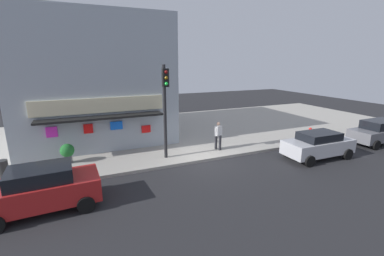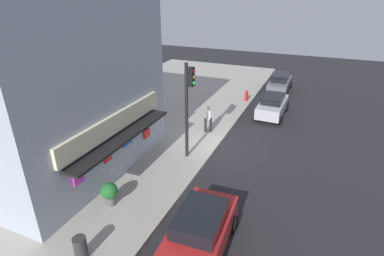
% 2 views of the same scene
% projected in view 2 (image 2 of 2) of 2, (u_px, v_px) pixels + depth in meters
% --- Properties ---
extents(ground_plane, '(60.95, 60.95, 0.00)m').
position_uv_depth(ground_plane, '(218.00, 147.00, 18.28)').
color(ground_plane, '#232326').
extents(sidewalk, '(40.63, 13.32, 0.15)m').
position_uv_depth(sidewalk, '(125.00, 127.00, 20.64)').
color(sidewalk, '#A39E93').
rests_on(sidewalk, ground_plane).
extents(corner_building, '(9.58, 10.46, 8.24)m').
position_uv_depth(corner_building, '(32.00, 85.00, 15.16)').
color(corner_building, '#9EA8B2').
rests_on(corner_building, sidewalk).
extents(traffic_light, '(0.32, 0.58, 5.18)m').
position_uv_depth(traffic_light, '(188.00, 99.00, 15.57)').
color(traffic_light, black).
rests_on(traffic_light, sidewalk).
extents(fire_hydrant, '(0.50, 0.26, 0.90)m').
position_uv_depth(fire_hydrant, '(246.00, 96.00, 25.07)').
color(fire_hydrant, red).
rests_on(fire_hydrant, sidewalk).
extents(trash_can, '(0.46, 0.46, 0.86)m').
position_uv_depth(trash_can, '(81.00, 248.00, 10.42)').
color(trash_can, '#2D2D2D').
rests_on(trash_can, sidewalk).
extents(pedestrian, '(0.60, 0.52, 1.76)m').
position_uv_depth(pedestrian, '(208.00, 118.00, 19.43)').
color(pedestrian, black).
rests_on(pedestrian, sidewalk).
extents(potted_plant_by_doorway, '(0.73, 0.73, 1.07)m').
position_uv_depth(potted_plant_by_doorway, '(110.00, 192.00, 12.92)').
color(potted_plant_by_doorway, '#59595B').
rests_on(potted_plant_by_doorway, sidewalk).
extents(parked_car_grey, '(4.38, 1.93, 1.63)m').
position_uv_depth(parked_car_grey, '(280.00, 83.00, 27.70)').
color(parked_car_grey, slate).
rests_on(parked_car_grey, ground_plane).
extents(parked_car_red, '(4.08, 2.20, 1.72)m').
position_uv_depth(parked_car_red, '(200.00, 231.00, 10.72)').
color(parked_car_red, '#AD1E1E').
rests_on(parked_car_red, ground_plane).
extents(parked_car_silver, '(4.15, 1.96, 1.56)m').
position_uv_depth(parked_car_silver, '(273.00, 105.00, 22.40)').
color(parked_car_silver, '#B7B7BC').
rests_on(parked_car_silver, ground_plane).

